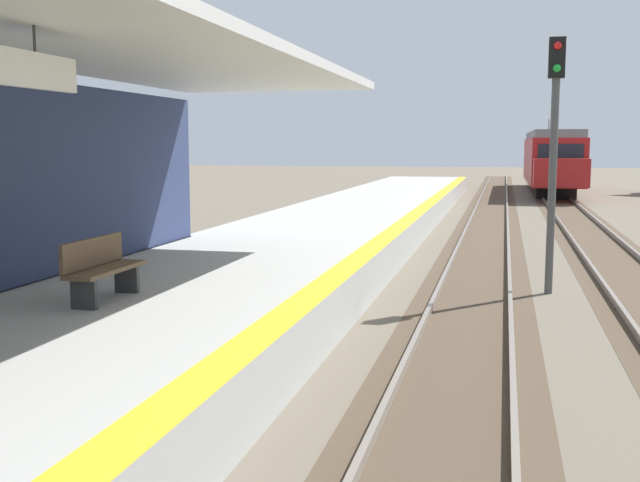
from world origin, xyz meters
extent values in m
cube|color=#A8A8A3|center=(-2.50, 16.00, 0.45)|extent=(5.00, 80.00, 0.90)
cube|color=yellow|center=(-0.25, 16.00, 0.90)|extent=(0.50, 80.00, 0.01)
cube|color=white|center=(-2.20, 10.84, 3.82)|extent=(0.08, 1.40, 0.36)
cylinder|color=#333333|center=(-2.20, 10.84, 4.14)|extent=(0.03, 0.03, 0.27)
cube|color=#4C3D2D|center=(1.90, 20.00, 0.00)|extent=(2.34, 120.00, 0.01)
cube|color=slate|center=(1.18, 20.00, 0.08)|extent=(0.08, 120.00, 0.15)
cube|color=slate|center=(2.62, 20.00, 0.08)|extent=(0.08, 120.00, 0.15)
cube|color=slate|center=(4.58, 20.00, 0.08)|extent=(0.08, 120.00, 0.15)
cube|color=maroon|center=(5.30, 55.62, 2.07)|extent=(2.90, 18.00, 2.70)
cube|color=slate|center=(5.30, 55.62, 3.64)|extent=(2.67, 18.00, 0.44)
cube|color=black|center=(5.30, 46.60, 2.48)|extent=(2.32, 0.06, 1.21)
cube|color=maroon|center=(5.30, 45.82, 1.60)|extent=(2.78, 1.60, 1.49)
cube|color=black|center=(6.76, 55.62, 2.48)|extent=(0.04, 15.84, 0.86)
cylinder|color=#333333|center=(5.30, 59.22, 4.31)|extent=(0.06, 0.06, 0.90)
cube|color=black|center=(5.30, 49.77, 0.36)|extent=(2.17, 2.20, 0.72)
cube|color=black|center=(5.30, 61.47, 0.36)|extent=(2.17, 2.20, 0.72)
cylinder|color=#4C4C4C|center=(3.40, 20.24, 2.20)|extent=(0.16, 0.16, 4.40)
cube|color=black|center=(3.40, 20.24, 4.80)|extent=(0.32, 0.24, 0.80)
sphere|color=red|center=(3.40, 20.10, 5.02)|extent=(0.16, 0.16, 0.16)
sphere|color=green|center=(3.40, 20.10, 4.58)|extent=(0.16, 0.16, 0.16)
cube|color=brown|center=(-2.94, 13.45, 1.34)|extent=(0.44, 1.60, 0.06)
cube|color=brown|center=(-3.14, 13.45, 1.58)|extent=(0.06, 1.60, 0.40)
cube|color=#333333|center=(-2.94, 12.85, 1.12)|extent=(0.36, 0.08, 0.44)
cube|color=#333333|center=(-2.94, 14.05, 1.12)|extent=(0.36, 0.08, 0.44)
camera|label=1|loc=(2.44, 3.77, 3.08)|focal=43.42mm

